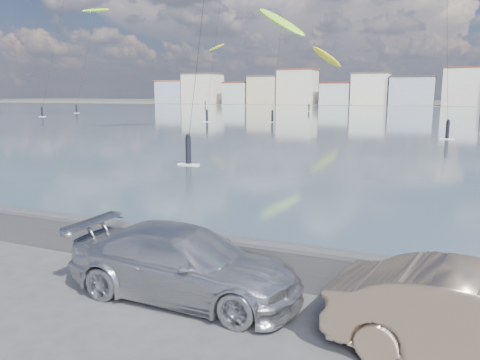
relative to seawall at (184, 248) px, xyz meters
name	(u,v)px	position (x,y,z in m)	size (l,w,h in m)	color
ground	(118,315)	(0.00, -2.70, -0.58)	(700.00, 700.00, 0.00)	#333335
bay_water	(412,117)	(0.00, 88.80, -0.58)	(500.00, 177.00, 0.00)	#385157
far_shore_strip	(429,105)	(0.00, 197.30, -0.57)	(500.00, 60.00, 0.00)	#4C473D
seawall	(184,248)	(0.00, 0.00, 0.00)	(400.00, 0.36, 1.08)	#28282B
far_buildings	(433,90)	(1.31, 183.30, 5.44)	(240.79, 13.26, 14.60)	#9EA8B7
car_silver	(184,263)	(0.81, -1.37, 0.19)	(2.17, 5.34, 1.55)	silver
kitesurfer_2	(216,48)	(-75.80, 155.76, 20.95)	(9.03, 14.88, 23.57)	yellow
kitesurfer_3	(96,12)	(-70.65, 81.82, 22.66)	(4.92, 10.56, 24.92)	#8CD826
kitesurfer_5	(327,58)	(-23.81, 116.54, 13.27)	(8.56, 12.04, 17.30)	yellow
kitesurfer_8	(282,23)	(-22.28, 74.02, 16.48)	(10.05, 15.67, 20.70)	#8CD826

